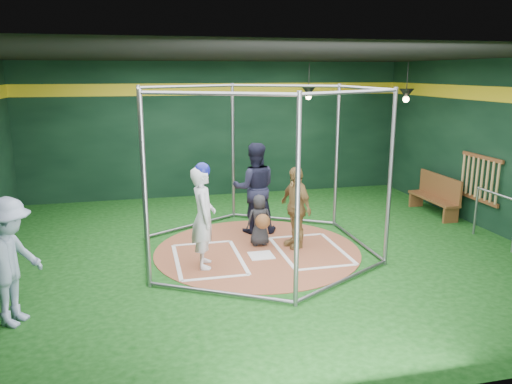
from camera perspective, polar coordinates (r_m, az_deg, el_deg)
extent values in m
cube|color=#0D3A0D|center=(9.33, 0.14, -6.78)|extent=(10.00, 9.00, 0.02)
cube|color=black|center=(8.75, 0.16, 15.31)|extent=(10.00, 9.00, 0.02)
cube|color=black|center=(13.25, -4.47, 7.09)|extent=(10.00, 0.10, 3.50)
cube|color=black|center=(4.74, 13.13, -5.05)|extent=(10.00, 0.10, 3.50)
cube|color=black|center=(11.15, 26.08, 4.54)|extent=(0.10, 9.00, 3.50)
cube|color=gold|center=(13.14, -4.54, 11.63)|extent=(10.00, 0.01, 0.30)
cube|color=gold|center=(11.04, 26.52, 9.92)|extent=(0.01, 9.00, 0.30)
cylinder|color=brown|center=(9.32, 0.14, -6.69)|extent=(3.80, 3.80, 0.01)
cube|color=white|center=(9.05, 0.60, -7.26)|extent=(0.43, 0.43, 0.01)
cube|color=white|center=(9.72, -6.18, -5.85)|extent=(1.10, 0.07, 0.01)
cube|color=white|center=(8.15, -4.60, -9.74)|extent=(1.10, 0.07, 0.01)
cube|color=white|center=(8.87, -9.01, -7.87)|extent=(0.07, 1.70, 0.01)
cube|color=white|center=(9.01, -1.97, -7.36)|extent=(0.07, 1.70, 0.01)
cube|color=white|center=(10.11, 4.60, -5.03)|extent=(1.10, 0.07, 0.01)
cube|color=white|center=(8.61, 8.12, -8.51)|extent=(1.10, 0.07, 0.01)
cube|color=white|center=(9.19, 2.96, -6.94)|extent=(0.07, 1.70, 0.01)
cube|color=white|center=(9.54, 9.34, -6.32)|extent=(0.07, 1.70, 0.01)
cylinder|color=gray|center=(10.61, 9.20, 3.98)|extent=(0.07, 0.07, 3.00)
cylinder|color=gray|center=(11.13, -2.65, 4.59)|extent=(0.07, 0.07, 3.00)
cylinder|color=gray|center=(9.80, -12.88, 3.04)|extent=(0.07, 0.07, 3.00)
cylinder|color=gray|center=(7.55, -12.59, -0.04)|extent=(0.07, 0.07, 3.00)
cylinder|color=gray|center=(6.76, 4.75, -1.34)|extent=(0.07, 0.07, 3.00)
cylinder|color=gray|center=(8.57, 15.07, 1.42)|extent=(0.07, 0.07, 3.00)
cylinder|color=gray|center=(10.68, 3.24, 12.02)|extent=(2.02, 1.20, 0.06)
cylinder|color=gray|center=(11.14, 3.04, -3.07)|extent=(2.02, 1.20, 0.06)
cylinder|color=gray|center=(10.28, -7.69, 11.87)|extent=(2.02, 1.20, 0.06)
cylinder|color=gray|center=(10.76, -7.21, -3.75)|extent=(2.02, 1.20, 0.06)
cylinder|color=gray|center=(8.51, -13.27, 11.30)|extent=(0.06, 2.30, 0.06)
cylinder|color=gray|center=(9.08, -12.27, -7.29)|extent=(0.06, 2.30, 0.06)
cylinder|color=gray|center=(6.86, -4.63, 11.15)|extent=(2.02, 1.20, 0.06)
cylinder|color=gray|center=(7.56, -4.20, -11.38)|extent=(2.02, 1.20, 0.06)
cylinder|color=gray|center=(7.44, 11.01, 11.14)|extent=(2.02, 1.20, 0.06)
cylinder|color=gray|center=(8.09, 10.08, -9.84)|extent=(2.02, 1.20, 0.06)
cylinder|color=gray|center=(9.42, 12.26, 11.54)|extent=(0.06, 2.30, 0.06)
cylinder|color=gray|center=(9.94, 11.42, -5.40)|extent=(0.06, 2.30, 0.06)
cube|color=brown|center=(11.46, 24.46, 3.64)|extent=(0.05, 1.25, 0.08)
cube|color=brown|center=(11.63, 24.03, -0.73)|extent=(0.05, 1.25, 0.08)
cylinder|color=tan|center=(11.10, 25.87, 0.84)|extent=(0.06, 0.06, 0.85)
cylinder|color=tan|center=(11.22, 25.37, 1.02)|extent=(0.06, 0.06, 0.85)
cylinder|color=tan|center=(11.34, 24.88, 1.19)|extent=(0.06, 0.06, 0.85)
cylinder|color=tan|center=(11.46, 24.40, 1.35)|extent=(0.06, 0.06, 0.85)
cylinder|color=tan|center=(11.58, 23.93, 1.52)|extent=(0.06, 0.06, 0.85)
cylinder|color=tan|center=(11.70, 23.47, 1.68)|extent=(0.06, 0.06, 0.85)
cylinder|color=tan|center=(11.83, 23.02, 1.83)|extent=(0.06, 0.06, 0.85)
cylinder|color=tan|center=(11.95, 22.58, 1.99)|extent=(0.06, 0.06, 0.85)
cone|color=black|center=(12.84, 6.04, 11.33)|extent=(0.34, 0.34, 0.22)
sphere|color=#FFD899|center=(12.84, 6.02, 10.75)|extent=(0.14, 0.14, 0.14)
cylinder|color=black|center=(12.83, 6.08, 12.89)|extent=(0.02, 0.02, 0.70)
cone|color=black|center=(12.13, 16.81, 10.72)|extent=(0.34, 0.34, 0.22)
sphere|color=#FFD899|center=(12.14, 16.76, 10.10)|extent=(0.14, 0.14, 0.14)
cylinder|color=black|center=(12.12, 16.92, 12.36)|extent=(0.02, 0.02, 0.70)
imported|color=silver|center=(8.37, -6.04, -2.90)|extent=(0.46, 0.66, 1.72)
sphere|color=navy|center=(8.18, -6.17, 2.49)|extent=(0.26, 0.26, 0.26)
imported|color=#AF894B|center=(9.33, 4.54, -1.73)|extent=(0.60, 0.97, 1.54)
imported|color=black|center=(9.45, 0.40, -3.23)|extent=(0.48, 0.32, 0.98)
sphere|color=brown|center=(9.21, 0.77, -3.38)|extent=(0.28, 0.28, 0.28)
imported|color=black|center=(10.14, -0.17, 0.47)|extent=(0.99, 0.82, 1.85)
imported|color=#98AACA|center=(7.21, -26.34, -7.20)|extent=(1.05, 1.27, 1.71)
cube|color=brown|center=(12.27, 19.58, -0.73)|extent=(0.37, 1.59, 0.05)
cube|color=brown|center=(12.29, 20.28, 0.63)|extent=(0.05, 1.59, 0.53)
cube|color=brown|center=(11.76, 21.36, -2.46)|extent=(0.35, 0.07, 0.35)
cube|color=brown|center=(12.90, 17.83, -0.81)|extent=(0.35, 0.07, 0.35)
cylinder|color=gray|center=(11.06, 23.83, -1.96)|extent=(0.05, 0.05, 0.99)
cylinder|color=gray|center=(10.53, 25.85, -0.24)|extent=(0.05, 1.10, 0.05)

